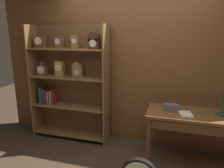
% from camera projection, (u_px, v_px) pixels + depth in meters
% --- Properties ---
extents(back_wood_panel, '(4.80, 0.05, 2.60)m').
position_uv_depth(back_wood_panel, '(134.00, 67.00, 3.48)').
color(back_wood_panel, brown).
rests_on(back_wood_panel, ground).
extents(bookshelf, '(1.37, 0.35, 1.98)m').
position_uv_depth(bookshelf, '(68.00, 81.00, 3.67)').
color(bookshelf, brown).
rests_on(bookshelf, ground).
extents(workbench, '(1.31, 0.59, 0.76)m').
position_uv_depth(workbench, '(195.00, 120.00, 2.94)').
color(workbench, brown).
rests_on(workbench, ground).
extents(toolbox_small, '(0.21, 0.10, 0.09)m').
position_uv_depth(toolbox_small, '(171.00, 107.00, 3.04)').
color(toolbox_small, '#595960').
rests_on(toolbox_small, workbench).
extents(open_repair_manual, '(0.20, 0.25, 0.02)m').
position_uv_depth(open_repair_manual, '(186.00, 114.00, 2.87)').
color(open_repair_manual, silver).
rests_on(open_repair_manual, workbench).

